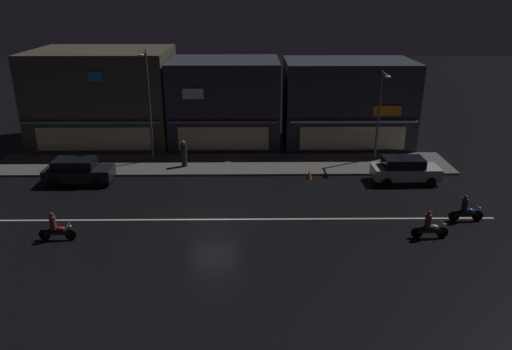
{
  "coord_description": "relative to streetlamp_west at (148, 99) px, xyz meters",
  "views": [
    {
      "loc": [
        2.05,
        -24.33,
        11.88
      ],
      "look_at": [
        2.38,
        3.91,
        1.14
      ],
      "focal_mm": 34.27,
      "sensor_mm": 36.0,
      "label": 1
    }
  ],
  "objects": [
    {
      "name": "storefront_right_block",
      "position": [
        5.08,
        5.08,
        -1.38
      ],
      "size": [
        8.59,
        6.72,
        6.77
      ],
      "color": "#2D333D",
      "rests_on": "ground"
    },
    {
      "name": "motorcycle_lead",
      "position": [
        16.19,
        -11.73,
        -4.12
      ],
      "size": [
        1.9,
        0.6,
        1.52
      ],
      "rotation": [
        0.0,
        0.0,
        3.2
      ],
      "color": "black",
      "rests_on": "ground"
    },
    {
      "name": "storefront_left_block",
      "position": [
        -4.75,
        5.86,
        -1.03
      ],
      "size": [
        10.76,
        8.28,
        7.46
      ],
      "color": "#4C443A",
      "rests_on": "ground"
    },
    {
      "name": "storefront_center_block",
      "position": [
        14.91,
        4.89,
        -1.4
      ],
      "size": [
        10.04,
        6.33,
        6.72
      ],
      "color": "#2D333D",
      "rests_on": "ground"
    },
    {
      "name": "parked_car_near_kerb",
      "position": [
        17.23,
        -3.98,
        -3.89
      ],
      "size": [
        4.3,
        1.98,
        1.67
      ],
      "rotation": [
        0.0,
        0.0,
        3.14
      ],
      "color": "silver",
      "rests_on": "ground"
    },
    {
      "name": "sidewalk_far",
      "position": [
        5.08,
        -0.49,
        -4.68
      ],
      "size": [
        32.76,
        4.59,
        0.14
      ],
      "primitive_type": "cube",
      "color": "#5B5954",
      "rests_on": "ground"
    },
    {
      "name": "parked_car_trailing",
      "position": [
        -4.1,
        -3.96,
        -3.89
      ],
      "size": [
        4.3,
        1.98,
        1.67
      ],
      "color": "black",
      "rests_on": "ground"
    },
    {
      "name": "pedestrian_on_sidewalk",
      "position": [
        2.44,
        -1.11,
        -3.75
      ],
      "size": [
        0.39,
        0.39,
        1.88
      ],
      "rotation": [
        0.0,
        0.0,
        2.71
      ],
      "color": "#232328",
      "rests_on": "sidewalk_far"
    },
    {
      "name": "traffic_cone",
      "position": [
        11.07,
        -3.26,
        -4.48
      ],
      "size": [
        0.36,
        0.36,
        0.55
      ],
      "primitive_type": "cone",
      "color": "orange",
      "rests_on": "ground"
    },
    {
      "name": "lane_divider_stripe",
      "position": [
        5.08,
        -9.49,
        -4.75
      ],
      "size": [
        31.12,
        0.16,
        0.01
      ],
      "primitive_type": "cube",
      "color": "beige",
      "rests_on": "ground"
    },
    {
      "name": "motorcycle_following",
      "position": [
        -2.7,
        -11.71,
        -4.12
      ],
      "size": [
        1.9,
        0.6,
        1.52
      ],
      "rotation": [
        0.0,
        0.0,
        3.29
      ],
      "color": "black",
      "rests_on": "ground"
    },
    {
      "name": "streetlamp_mid",
      "position": [
        16.36,
        0.18,
        -0.76
      ],
      "size": [
        0.44,
        1.64,
        6.45
      ],
      "color": "#47494C",
      "rests_on": "sidewalk_far"
    },
    {
      "name": "motorcycle_opposite_lane",
      "position": [
        18.85,
        -9.8,
        -4.12
      ],
      "size": [
        1.9,
        0.6,
        1.52
      ],
      "rotation": [
        0.0,
        0.0,
        3.27
      ],
      "color": "black",
      "rests_on": "ground"
    },
    {
      "name": "streetlamp_west",
      "position": [
        0.0,
        0.0,
        0.0
      ],
      "size": [
        0.44,
        1.64,
        7.92
      ],
      "color": "#47494C",
      "rests_on": "sidewalk_far"
    },
    {
      "name": "ground_plane",
      "position": [
        5.08,
        -9.49,
        -4.75
      ],
      "size": [
        140.0,
        140.0,
        0.0
      ],
      "primitive_type": "plane",
      "color": "black"
    }
  ]
}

